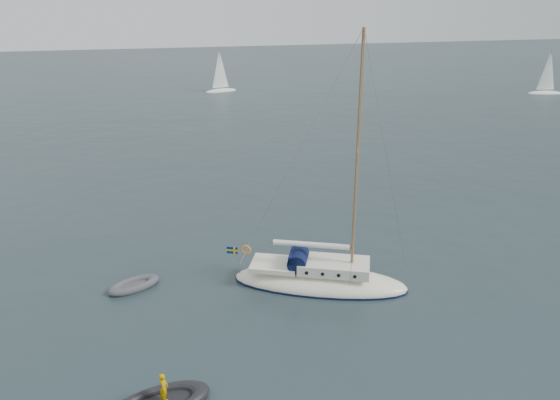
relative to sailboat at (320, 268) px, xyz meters
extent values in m
plane|color=black|center=(-2.31, 2.39, -1.09)|extent=(300.00, 300.00, 0.00)
ellipsoid|color=#F0EBCE|center=(0.00, 0.00, -0.93)|extent=(9.62, 2.99, 1.60)
cube|color=silver|center=(0.74, 0.00, 0.17)|extent=(3.85, 2.03, 0.59)
cube|color=#F0EBCE|center=(-2.57, 0.00, 0.00)|extent=(2.56, 2.03, 0.27)
cylinder|color=#0A1133|center=(-1.23, 0.00, 0.46)|extent=(1.03, 1.76, 1.03)
cube|color=#0A1133|center=(-1.45, 0.00, 0.68)|extent=(0.48, 1.76, 0.43)
cylinder|color=brown|center=(1.71, 0.00, 6.28)|extent=(0.16, 0.16, 12.82)
cylinder|color=brown|center=(1.71, 0.00, 6.92)|extent=(0.05, 2.35, 0.05)
cylinder|color=brown|center=(-0.54, 0.00, 1.31)|extent=(4.49, 0.11, 0.11)
cylinder|color=white|center=(-0.54, 0.00, 1.37)|extent=(4.17, 0.30, 0.30)
cylinder|color=gray|center=(-4.28, 0.00, 0.46)|extent=(0.04, 2.35, 0.04)
torus|color=orange|center=(-4.33, 0.64, 0.46)|extent=(0.58, 0.11, 0.58)
cylinder|color=brown|center=(-4.65, 0.00, 0.35)|extent=(0.03, 0.03, 0.96)
cube|color=navy|center=(-4.97, 0.00, 0.67)|extent=(0.64, 0.02, 0.41)
cube|color=#E5BB00|center=(-4.97, 0.00, 0.67)|extent=(0.66, 0.03, 0.10)
cube|color=#E5BB00|center=(-4.85, 0.00, 0.67)|extent=(0.10, 0.03, 0.43)
cylinder|color=black|center=(-0.64, 1.03, 0.17)|extent=(0.19, 0.06, 0.19)
cylinder|color=black|center=(-0.64, -1.03, 0.17)|extent=(0.19, 0.06, 0.19)
cylinder|color=black|center=(0.21, 1.03, 0.17)|extent=(0.19, 0.06, 0.19)
cylinder|color=black|center=(0.21, -1.03, 0.17)|extent=(0.19, 0.06, 0.19)
cylinder|color=black|center=(1.07, 1.03, 0.17)|extent=(0.19, 0.06, 0.19)
cylinder|color=black|center=(1.07, -1.03, 0.17)|extent=(0.19, 0.06, 0.19)
cylinder|color=black|center=(1.92, 1.03, 0.17)|extent=(0.19, 0.06, 0.19)
cylinder|color=black|center=(1.92, -1.03, 0.17)|extent=(0.19, 0.06, 0.19)
cube|color=#46464A|center=(-10.03, 2.33, -0.96)|extent=(1.80, 0.74, 0.11)
imported|color=#BF8D00|center=(-8.97, -7.56, -0.23)|extent=(0.49, 0.58, 1.34)
ellipsoid|color=white|center=(56.30, 50.56, -1.04)|extent=(5.70, 1.90, 0.95)
cylinder|color=gray|center=(56.30, 50.56, 2.71)|extent=(0.10, 0.10, 6.65)
cone|color=white|center=(56.25, 50.56, 2.71)|extent=(3.04, 3.04, 6.18)
ellipsoid|color=white|center=(5.12, 66.50, -1.04)|extent=(5.66, 1.89, 0.94)
cylinder|color=gray|center=(5.12, 66.50, 2.68)|extent=(0.09, 0.09, 6.60)
cone|color=white|center=(5.07, 66.50, 2.68)|extent=(3.02, 3.02, 6.13)
camera|label=1|loc=(-9.06, -25.34, 14.06)|focal=35.00mm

